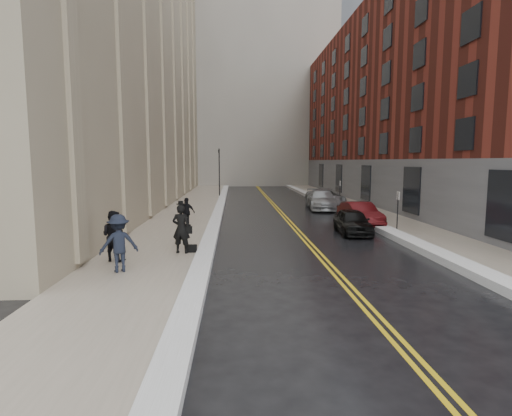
{
  "coord_description": "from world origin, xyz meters",
  "views": [
    {
      "loc": [
        -1.01,
        -13.15,
        3.88
      ],
      "look_at": [
        0.04,
        6.11,
        1.6
      ],
      "focal_mm": 28.0,
      "sensor_mm": 36.0,
      "label": 1
    }
  ],
  "objects": [
    {
      "name": "snow_ridge_left",
      "position": [
        -2.2,
        16.0,
        0.13
      ],
      "size": [
        0.7,
        60.8,
        0.26
      ],
      "primitive_type": "cube",
      "color": "white",
      "rests_on": "ground"
    },
    {
      "name": "car_maroon",
      "position": [
        6.54,
        10.26,
        0.71
      ],
      "size": [
        1.82,
        4.4,
        1.42
      ],
      "primitive_type": "imported",
      "rotation": [
        0.0,
        0.0,
        0.08
      ],
      "color": "#430C0E",
      "rests_on": "ground"
    },
    {
      "name": "car_silver_far",
      "position": [
        6.8,
        20.58,
        0.76
      ],
      "size": [
        2.69,
        5.53,
        1.51
      ],
      "primitive_type": "imported",
      "rotation": [
        0.0,
        0.0,
        0.03
      ],
      "color": "#999CA1",
      "rests_on": "ground"
    },
    {
      "name": "ground",
      "position": [
        0.0,
        0.0,
        0.0
      ],
      "size": [
        160.0,
        160.0,
        0.0
      ],
      "primitive_type": "plane",
      "color": "black",
      "rests_on": "ground"
    },
    {
      "name": "parking_sign_near",
      "position": [
        7.9,
        8.0,
        1.36
      ],
      "size": [
        0.06,
        0.35,
        2.23
      ],
      "color": "black",
      "rests_on": "ground"
    },
    {
      "name": "pedestrian_b",
      "position": [
        -4.91,
        0.27,
        1.13
      ],
      "size": [
        1.45,
        1.17,
        1.96
      ],
      "primitive_type": "imported",
      "rotation": [
        0.0,
        0.0,
        3.55
      ],
      "color": "black",
      "rests_on": "sidewalk_left"
    },
    {
      "name": "sidewalk_right",
      "position": [
        9.0,
        16.0,
        0.07
      ],
      "size": [
        3.0,
        64.0,
        0.15
      ],
      "primitive_type": "cube",
      "color": "gray",
      "rests_on": "ground"
    },
    {
      "name": "lane_stripe_a",
      "position": [
        2.38,
        16.0,
        0.0
      ],
      "size": [
        0.12,
        64.0,
        0.01
      ],
      "primitive_type": "cube",
      "color": "gold",
      "rests_on": "ground"
    },
    {
      "name": "car_silver_near",
      "position": [
        6.04,
        18.47,
        0.78
      ],
      "size": [
        2.61,
        5.51,
        1.55
      ],
      "primitive_type": "imported",
      "rotation": [
        0.0,
        0.0,
        -0.08
      ],
      "color": "#9FA2A7",
      "rests_on": "ground"
    },
    {
      "name": "car_black",
      "position": [
        5.29,
        7.6,
        0.66
      ],
      "size": [
        1.8,
        3.98,
        1.33
      ],
      "primitive_type": "imported",
      "rotation": [
        0.0,
        0.0,
        -0.06
      ],
      "color": "black",
      "rests_on": "ground"
    },
    {
      "name": "tower_far_right",
      "position": [
        14.0,
        66.0,
        22.0
      ],
      "size": [
        22.0,
        18.0,
        44.0
      ],
      "primitive_type": "cube",
      "color": "slate",
      "rests_on": "ground"
    },
    {
      "name": "tower_far_center",
      "position": [
        1.0,
        56.0,
        26.0
      ],
      "size": [
        28.0,
        16.0,
        52.0
      ],
      "primitive_type": "cube",
      "color": "gray",
      "rests_on": "ground"
    },
    {
      "name": "lane_stripe_b",
      "position": [
        2.62,
        16.0,
        0.0
      ],
      "size": [
        0.12,
        64.0,
        0.01
      ],
      "primitive_type": "cube",
      "color": "gold",
      "rests_on": "ground"
    },
    {
      "name": "sidewalk_left",
      "position": [
        -4.5,
        16.0,
        0.07
      ],
      "size": [
        4.0,
        64.0,
        0.15
      ],
      "primitive_type": "cube",
      "color": "gray",
      "rests_on": "ground"
    },
    {
      "name": "pedestrian_c",
      "position": [
        -3.72,
        9.6,
        0.98
      ],
      "size": [
        1.05,
        0.69,
        1.65
      ],
      "primitive_type": "imported",
      "rotation": [
        0.0,
        0.0,
        2.82
      ],
      "color": "black",
      "rests_on": "sidewalk_left"
    },
    {
      "name": "pedestrian_a",
      "position": [
        -5.52,
        1.78,
        1.1
      ],
      "size": [
        1.13,
        1.01,
        1.9
      ],
      "primitive_type": "imported",
      "rotation": [
        0.0,
        0.0,
        2.75
      ],
      "color": "black",
      "rests_on": "sidewalk_left"
    },
    {
      "name": "pedestrian_main",
      "position": [
        -3.17,
        2.92,
        1.15
      ],
      "size": [
        0.8,
        0.6,
        2.0
      ],
      "primitive_type": "imported",
      "rotation": [
        0.0,
        0.0,
        2.96
      ],
      "color": "black",
      "rests_on": "sidewalk_left"
    },
    {
      "name": "building_right",
      "position": [
        17.5,
        23.0,
        9.0
      ],
      "size": [
        14.0,
        50.0,
        18.0
      ],
      "primitive_type": "cube",
      "color": "maroon",
      "rests_on": "ground"
    },
    {
      "name": "snow_ridge_right",
      "position": [
        7.15,
        16.0,
        0.15
      ],
      "size": [
        0.85,
        60.8,
        0.3
      ],
      "primitive_type": "cube",
      "color": "white",
      "rests_on": "ground"
    },
    {
      "name": "tower_far_left",
      "position": [
        -12.0,
        72.0,
        30.0
      ],
      "size": [
        22.0,
        18.0,
        60.0
      ],
      "primitive_type": "cube",
      "color": "slate",
      "rests_on": "ground"
    },
    {
      "name": "parking_sign_far",
      "position": [
        7.9,
        20.0,
        1.36
      ],
      "size": [
        0.06,
        0.35,
        2.23
      ],
      "color": "black",
      "rests_on": "ground"
    },
    {
      "name": "traffic_signal",
      "position": [
        -2.6,
        30.0,
        3.08
      ],
      "size": [
        0.18,
        0.15,
        5.2
      ],
      "color": "black",
      "rests_on": "ground"
    }
  ]
}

